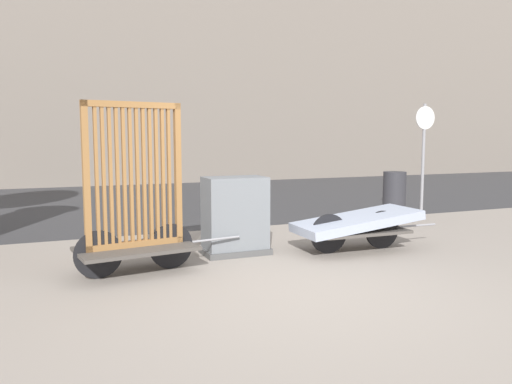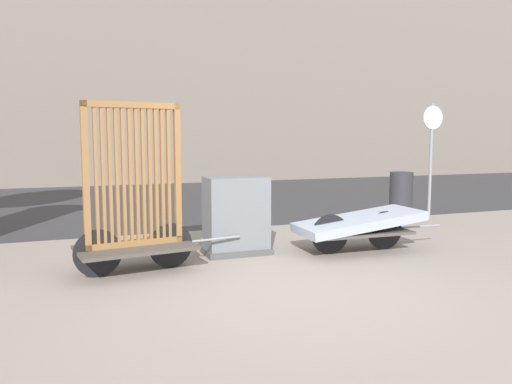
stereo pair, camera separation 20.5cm
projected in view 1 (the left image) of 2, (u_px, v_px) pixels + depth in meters
name	position (u px, v px, depth m)	size (l,w,h in m)	color
ground_plane	(310.00, 293.00, 5.08)	(60.00, 60.00, 0.00)	gray
road_strip	(154.00, 200.00, 12.64)	(56.00, 8.93, 0.01)	#38383A
building_facade	(117.00, 40.00, 18.03)	(48.00, 4.00, 10.17)	slate
bike_cart_with_bedframe	(136.00, 213.00, 5.76)	(2.06, 0.97, 1.98)	#4C4742
bike_cart_with_mattress	(356.00, 224.00, 6.94)	(2.23, 0.84, 0.58)	#4C4742
utility_cabinet	(235.00, 218.00, 6.77)	(0.88, 0.56, 1.05)	#4C4C4C
trash_bin	(394.00, 189.00, 9.55)	(0.43, 0.43, 0.93)	gray
sign_post	(424.00, 147.00, 9.71)	(0.44, 0.06, 2.23)	gray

